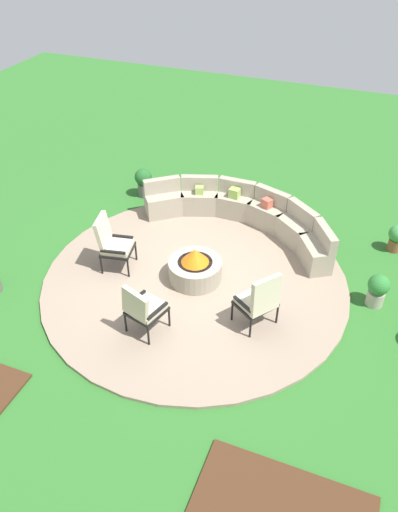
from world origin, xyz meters
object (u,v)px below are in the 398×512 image
Objects in this scene: lounge_chair_front_left at (112,242)px; potted_plant_0 at (144,181)px; potted_plant_4 at (397,237)px; lounge_chair_back_left at (260,300)px; lounge_chair_front_right at (143,308)px; potted_plant_2 at (378,289)px; curved_stone_bench at (244,214)px; fire_pit at (195,268)px.

lounge_chair_front_left is 2.82m from potted_plant_0.
potted_plant_0 is 1.19× the size of potted_plant_4.
lounge_chair_back_left is at bearing 68.98° from lounge_chair_front_left.
lounge_chair_front_right is 1.46× the size of potted_plant_0.
lounge_chair_front_left is 5.67m from potted_plant_4.
potted_plant_0 is (-0.72, 2.72, -0.23)m from lounge_chair_front_left.
potted_plant_2 is at bearing -19.92° from lounge_chair_back_left.
lounge_chair_front_left is (-1.92, -2.20, 0.24)m from curved_stone_bench.
lounge_chair_front_right is 1.74× the size of potted_plant_4.
curved_stone_bench reaches higher than potted_plant_4.
lounge_chair_front_left is 1.08× the size of lounge_chair_front_right.
fire_pit is at bearing -145.05° from potted_plant_4.
potted_plant_4 is (3.70, 3.97, -0.26)m from lounge_chair_front_right.
lounge_chair_front_right is at bearing 32.83° from lounge_chair_front_left.
fire_pit is 3.41m from potted_plant_0.
lounge_chair_back_left is at bearing -143.89° from potted_plant_2.
fire_pit reaches higher than potted_plant_0.
potted_plant_4 is (5.74, -0.10, -0.07)m from potted_plant_0.
potted_plant_0 is 5.74m from potted_plant_4.
potted_plant_4 is (3.43, 2.40, 0.01)m from fire_pit.
fire_pit is at bearing -99.48° from curved_stone_bench.
lounge_chair_front_right is 4.11m from potted_plant_2.
fire_pit is 0.90× the size of lounge_chair_front_left.
potted_plant_4 is at bearing 34.95° from fire_pit.
potted_plant_4 is at bearing 1.33° from lounge_chair_back_left.
curved_stone_bench is at bearing 55.98° from lounge_chair_back_left.
lounge_chair_front_right is at bearing -133.01° from potted_plant_4.
potted_plant_2 is (5.53, -1.92, -0.04)m from potted_plant_0.
fire_pit is at bearing -47.21° from potted_plant_0.
lounge_chair_front_left is at bearing -172.22° from fire_pit.
curved_stone_bench is at bearing 127.41° from lounge_chair_front_left.
lounge_chair_back_left reaches higher than potted_plant_4.
fire_pit is 1.64m from lounge_chair_front_left.
potted_plant_0 reaches higher than potted_plant_2.
fire_pit is 0.92× the size of lounge_chair_back_left.
curved_stone_bench is 3.61m from lounge_chair_front_right.
potted_plant_4 is at bearing 106.13° from lounge_chair_front_left.
fire_pit is 4.18m from potted_plant_4.
lounge_chair_front_right is 4.56m from potted_plant_0.
lounge_chair_front_left is at bearing 114.31° from lounge_chair_back_left.
curved_stone_bench is 2.93m from lounge_chair_back_left.
curved_stone_bench reaches higher than potted_plant_2.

